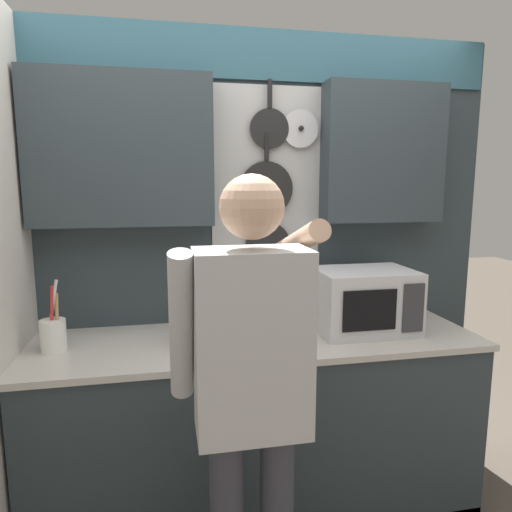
# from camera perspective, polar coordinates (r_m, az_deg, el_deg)

# --- Properties ---
(ground_plane) EXTENTS (14.00, 14.00, 0.00)m
(ground_plane) POSITION_cam_1_polar(r_m,az_deg,el_deg) (2.73, 0.27, -29.06)
(ground_plane) COLOR brown
(base_cabinet_counter) EXTENTS (2.16, 0.67, 0.94)m
(base_cabinet_counter) POSITION_cam_1_polar(r_m,az_deg,el_deg) (2.46, 0.29, -20.55)
(base_cabinet_counter) COLOR #2D383D
(base_cabinet_counter) RESTS_ON ground_plane
(back_wall_unit) EXTENTS (2.73, 0.20, 2.46)m
(back_wall_unit) POSITION_cam_1_polar(r_m,az_deg,el_deg) (2.44, -1.40, 4.85)
(back_wall_unit) COLOR #2D383D
(back_wall_unit) RESTS_ON ground_plane
(microwave) EXTENTS (0.49, 0.36, 0.32)m
(microwave) POSITION_cam_1_polar(r_m,az_deg,el_deg) (2.39, 13.40, -5.43)
(microwave) COLOR silver
(microwave) RESTS_ON base_cabinet_counter
(knife_block) EXTENTS (0.13, 0.16, 0.28)m
(knife_block) POSITION_cam_1_polar(r_m,az_deg,el_deg) (2.20, -7.14, -7.92)
(knife_block) COLOR brown
(knife_block) RESTS_ON base_cabinet_counter
(utensil_crock) EXTENTS (0.11, 0.11, 0.32)m
(utensil_crock) POSITION_cam_1_polar(r_m,az_deg,el_deg) (2.26, -24.02, -8.87)
(utensil_crock) COLOR white
(utensil_crock) RESTS_ON base_cabinet_counter
(person) EXTENTS (0.54, 0.66, 1.72)m
(person) POSITION_cam_1_polar(r_m,az_deg,el_deg) (1.61, -0.59, -15.11)
(person) COLOR #383842
(person) RESTS_ON ground_plane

